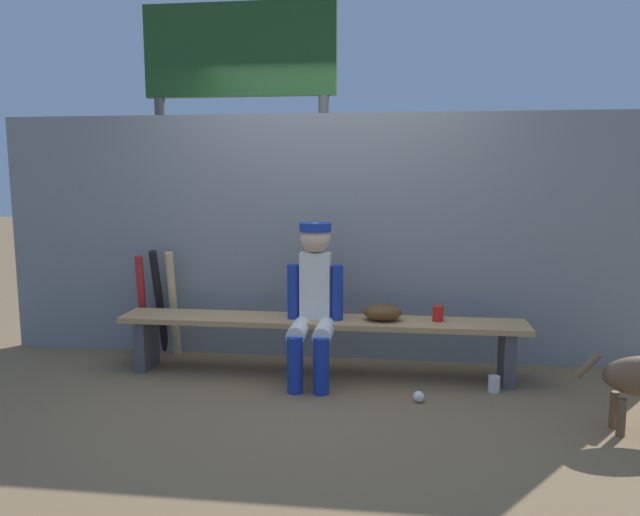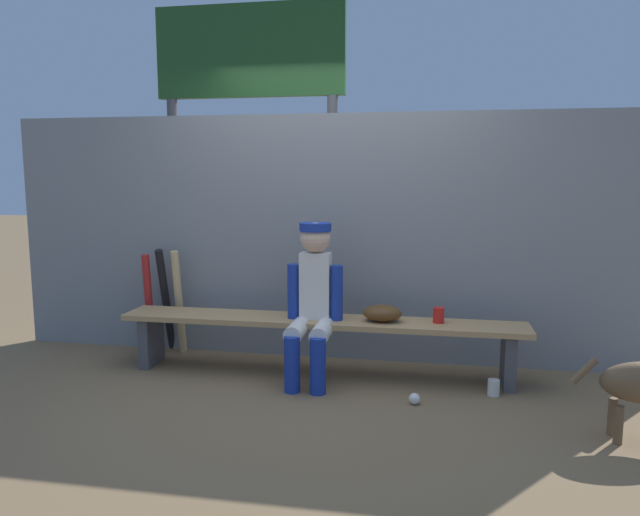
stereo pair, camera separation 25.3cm
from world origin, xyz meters
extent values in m
plane|color=brown|center=(0.00, 0.00, 0.00)|extent=(30.00, 30.00, 0.00)
cube|color=gray|center=(0.00, 0.45, 0.98)|extent=(5.36, 0.03, 1.95)
cube|color=tan|center=(0.00, 0.00, 0.41)|extent=(2.99, 0.36, 0.04)
cube|color=#4C4C51|center=(-1.34, 0.00, 0.20)|extent=(0.08, 0.29, 0.39)
cube|color=#4C4C51|center=(1.34, 0.00, 0.20)|extent=(0.08, 0.29, 0.39)
cube|color=silver|center=(-0.03, 0.00, 0.67)|extent=(0.22, 0.13, 0.49)
sphere|color=beige|center=(-0.03, 0.00, 1.03)|extent=(0.22, 0.22, 0.22)
cylinder|color=#193399|center=(-0.03, 0.00, 1.11)|extent=(0.23, 0.23, 0.06)
cylinder|color=silver|center=(-0.12, -0.19, 0.39)|extent=(0.13, 0.38, 0.13)
cylinder|color=#193399|center=(-0.12, -0.38, 0.20)|extent=(0.11, 0.11, 0.39)
cylinder|color=#193399|center=(-0.19, -0.02, 0.62)|extent=(0.09, 0.09, 0.41)
cylinder|color=silver|center=(0.06, -0.19, 0.39)|extent=(0.13, 0.38, 0.13)
cylinder|color=#193399|center=(0.06, -0.38, 0.20)|extent=(0.11, 0.11, 0.39)
cylinder|color=#193399|center=(0.13, -0.02, 0.62)|extent=(0.09, 0.09, 0.41)
ellipsoid|color=#593819|center=(0.46, 0.00, 0.49)|extent=(0.28, 0.20, 0.12)
cylinder|color=tan|center=(-1.24, 0.31, 0.44)|extent=(0.07, 0.18, 0.87)
cylinder|color=black|center=(-1.38, 0.36, 0.44)|extent=(0.06, 0.26, 0.88)
cylinder|color=#B22323|center=(-1.50, 0.28, 0.42)|extent=(0.08, 0.16, 0.84)
sphere|color=white|center=(0.71, -0.45, 0.04)|extent=(0.07, 0.07, 0.07)
cylinder|color=silver|center=(1.23, -0.19, 0.06)|extent=(0.08, 0.08, 0.11)
cylinder|color=red|center=(0.86, 0.03, 0.49)|extent=(0.08, 0.08, 0.11)
cylinder|color=#3F3F42|center=(-1.72, 1.38, 1.10)|extent=(0.10, 0.10, 2.20)
cylinder|color=#3F3F42|center=(-0.14, 1.38, 1.10)|extent=(0.10, 0.10, 2.20)
cube|color=#1E471E|center=(-0.93, 1.38, 2.63)|extent=(1.82, 0.08, 0.85)
cylinder|color=brown|center=(1.66, -0.77, 0.39)|extent=(0.15, 0.04, 0.16)
cylinder|color=brown|center=(1.84, -0.71, 0.11)|extent=(0.05, 0.05, 0.22)
cylinder|color=brown|center=(1.84, -0.83, 0.11)|extent=(0.05, 0.05, 0.22)
camera|label=1|loc=(0.54, -4.26, 1.49)|focal=33.62mm
camera|label=2|loc=(0.79, -4.22, 1.49)|focal=33.62mm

